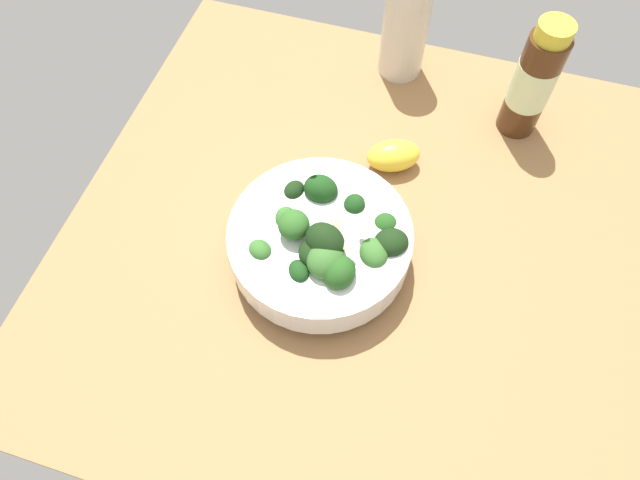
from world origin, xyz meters
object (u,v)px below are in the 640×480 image
object	(u,v)px
bowl_of_broccoli	(322,241)
lemon_wedge	(393,156)
bottle_short	(533,82)
bottle_tall	(406,23)

from	to	relation	value
bowl_of_broccoli	lemon_wedge	size ratio (longest dim) A/B	3.07
bowl_of_broccoli	bottle_short	distance (cm)	34.66
lemon_wedge	bottle_tall	distance (cm)	19.38
bottle_tall	bottle_short	world-z (taller)	bottle_tall
bottle_tall	bottle_short	distance (cm)	19.03
lemon_wedge	bottle_tall	world-z (taller)	bottle_tall
bowl_of_broccoli	bottle_tall	xyz separation A→B (cm)	(1.75, 34.32, 4.15)
bowl_of_broccoli	lemon_wedge	world-z (taller)	bowl_of_broccoli
bottle_tall	lemon_wedge	bearing A→B (deg)	-80.06
bottle_short	bottle_tall	bearing A→B (deg)	161.17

